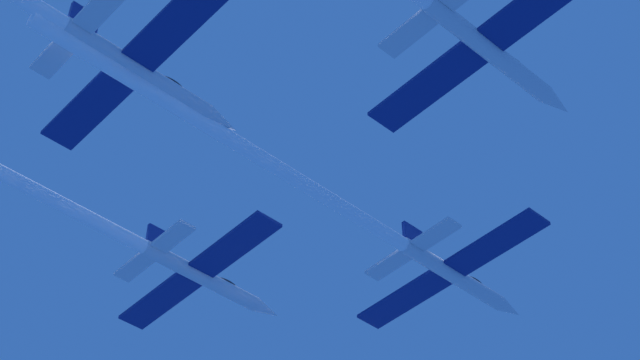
% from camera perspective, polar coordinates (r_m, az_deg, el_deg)
% --- Properties ---
extents(jet_lead, '(16.47, 41.52, 2.73)m').
position_cam_1_polar(jet_lead, '(69.33, 1.64, -1.75)').
color(jet_lead, silver).
extents(jet_left_wing, '(16.47, 39.31, 2.73)m').
position_cam_1_polar(jet_left_wing, '(72.63, -12.21, -2.18)').
color(jet_left_wing, silver).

